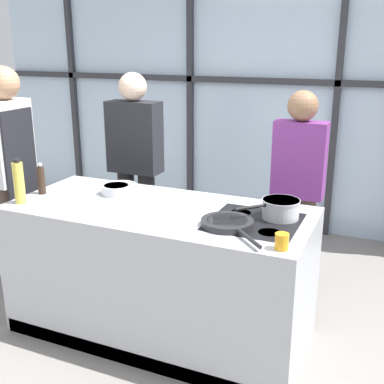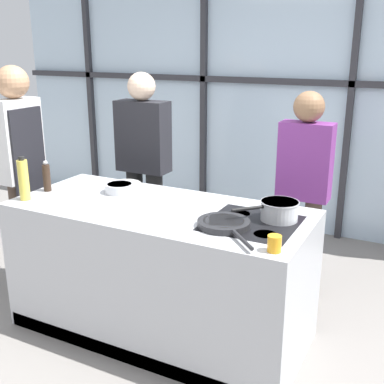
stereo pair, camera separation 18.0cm
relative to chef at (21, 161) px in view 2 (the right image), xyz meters
The scene contains 13 objects.
ground_plane 1.67m from the chef, ahead, with size 18.00×18.00×0.00m, color gray.
back_window_wall 2.56m from the chef, 58.92° to the left, with size 6.40×0.10×2.80m.
demo_island 1.44m from the chef, ahead, with size 1.95×0.86×0.90m.
chef is the anchor object (origin of this frame).
spectator_far_left 1.00m from the chef, 52.61° to the left, with size 0.45×0.23×1.68m.
spectator_center_left 2.16m from the chef, 21.60° to the left, with size 0.38×0.22×1.58m.
frying_pan 1.84m from the chef, ahead, with size 0.44×0.44×0.04m.
saucepan 2.07m from the chef, ahead, with size 0.33×0.34×0.12m.
white_plate 0.86m from the chef, 12.75° to the left, with size 0.25×0.25×0.01m, color white.
mixing_bowl 0.91m from the chef, ahead, with size 0.21×0.21×0.06m.
oil_bottle 0.59m from the chef, 42.83° to the right, with size 0.07×0.07×0.30m.
pepper_grinder 0.46m from the chef, 23.16° to the right, with size 0.05×0.05×0.22m.
juice_glass_near 2.23m from the chef, 11.75° to the right, with size 0.07×0.07×0.09m, color orange.
Camera 2 is at (1.52, -2.50, 1.90)m, focal length 45.00 mm.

